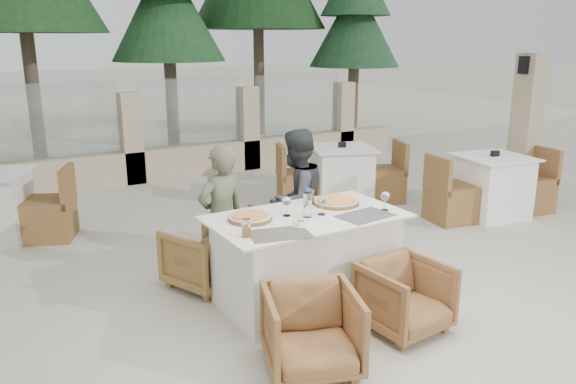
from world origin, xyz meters
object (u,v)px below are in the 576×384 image
dining_table (306,259)px  wine_glass_corner (385,200)px  wine_glass_centre (287,205)px  armchair_far_left (204,256)px  diner_right (296,200)px  wine_glass_near (322,204)px  bg_table_c (492,186)px  olive_dish (301,223)px  water_bottle (307,203)px  pizza_right (336,201)px  beer_glass_left (246,228)px  armchair_far_right (297,234)px  diner_left (222,218)px  beer_glass_right (310,197)px  armchair_near_left (312,331)px  bg_table_b (341,175)px  pizza_left (250,217)px  armchair_near_right (405,297)px

dining_table → wine_glass_corner: 0.83m
dining_table → wine_glass_centre: 0.50m
armchair_far_left → wine_glass_corner: bearing=119.5°
diner_right → dining_table: bearing=45.2°
wine_glass_near → bg_table_c: bearing=15.7°
wine_glass_near → olive_dish: size_ratio=1.67×
water_bottle → bg_table_c: water_bottle is taller
pizza_right → wine_glass_corner: (0.25, -0.36, 0.07)m
diner_right → beer_glass_left: bearing=22.4°
dining_table → bg_table_c: bearing=14.4°
bg_table_c → armchair_far_right: bearing=-168.2°
diner_left → wine_glass_centre: bearing=108.1°
beer_glass_right → armchair_far_right: size_ratio=0.18×
beer_glass_left → armchair_near_left: 0.89m
armchair_far_right → diner_left: bearing=-5.3°
dining_table → bg_table_b: (2.02, 2.29, 0.00)m
wine_glass_near → beer_glass_right: 0.33m
dining_table → beer_glass_right: beer_glass_right is taller
pizza_left → beer_glass_right: beer_glass_right is taller
wine_glass_corner → pizza_right: bearing=124.4°
pizza_right → water_bottle: (-0.41, -0.18, 0.09)m
wine_glass_corner → bg_table_c: 2.90m
armchair_near_left → diner_left: (0.04, 1.53, 0.36)m
wine_glass_centre → armchair_far_left: bearing=124.5°
dining_table → pizza_left: 0.62m
armchair_near_left → pizza_left: bearing=106.1°
wine_glass_corner → pizza_left: bearing=162.8°
beer_glass_right → diner_right: 0.45m
pizza_right → water_bottle: water_bottle is taller
armchair_far_left → armchair_near_right: (1.00, -1.54, -0.01)m
armchair_far_left → water_bottle: bearing=104.3°
diner_right → bg_table_c: diner_right is taller
water_bottle → olive_dish: water_bottle is taller
wine_glass_near → dining_table: bearing=161.0°
bg_table_b → armchair_far_left: bearing=-129.3°
olive_dish → diner_right: size_ratio=0.08×
dining_table → pizza_left: bearing=164.5°
armchair_far_right → armchair_near_right: bearing=81.3°
bg_table_c → armchair_near_left: bearing=-146.3°
dining_table → wine_glass_centre: (-0.15, 0.07, 0.48)m
pizza_right → bg_table_b: size_ratio=0.25×
wine_glass_near → armchair_far_right: 0.96m
armchair_near_right → bg_table_c: 3.33m
dining_table → diner_right: bearing=65.2°
pizza_left → armchair_far_left: 0.82m
wine_glass_corner → water_bottle: bearing=164.5°
wine_glass_corner → bg_table_b: 2.90m
water_bottle → armchair_near_right: size_ratio=0.40×
wine_glass_corner → armchair_near_right: (-0.25, -0.57, -0.59)m
pizza_right → water_bottle: 0.46m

